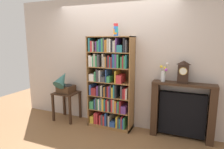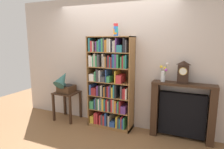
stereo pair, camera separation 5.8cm
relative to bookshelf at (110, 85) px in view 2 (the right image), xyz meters
The scene contains 9 objects.
ground_plane 0.90m from the bookshelf, 78.71° to the right, with size 8.04×6.40×0.02m, color brown.
wall_back 0.53m from the bookshelf, 52.19° to the left, with size 5.04×0.08×2.65m, color beige.
bookshelf is the anchor object (origin of this frame).
cup_stack 1.09m from the bookshelf, ahead, with size 0.09×0.09×0.24m.
side_table_left 1.12m from the bookshelf, behind, with size 0.51×0.46×0.63m.
gramophone 1.05m from the bookshelf, behind, with size 0.32×0.50×0.53m.
fireplace_mantel 1.44m from the bookshelf, ahead, with size 1.08×0.25×1.04m.
mantel_clock 1.41m from the bookshelf, ahead, with size 0.18×0.14×0.39m.
flower_vase 1.08m from the bookshelf, ahead, with size 0.15×0.13×0.35m.
Camera 2 is at (1.56, -3.39, 1.80)m, focal length 31.10 mm.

